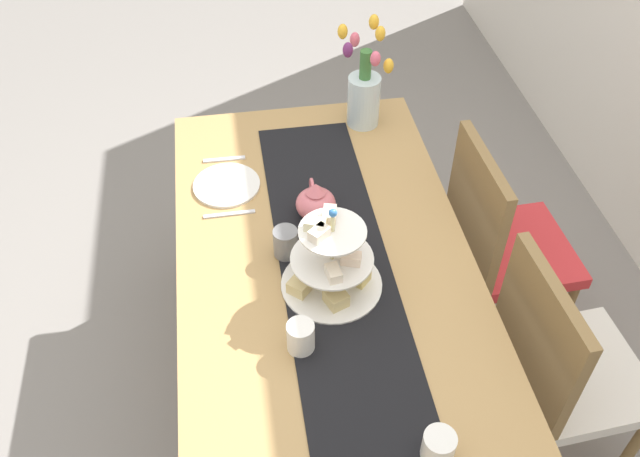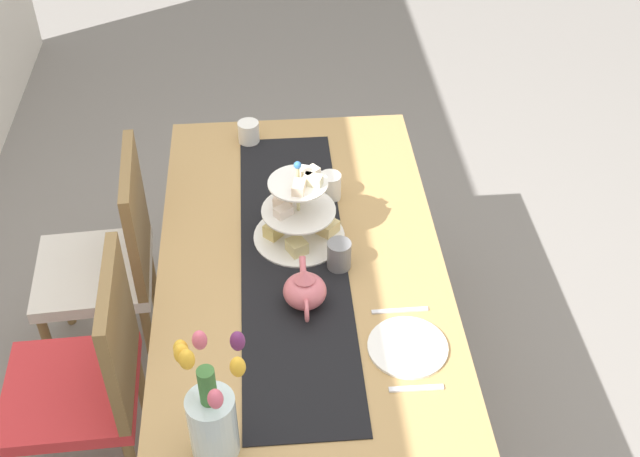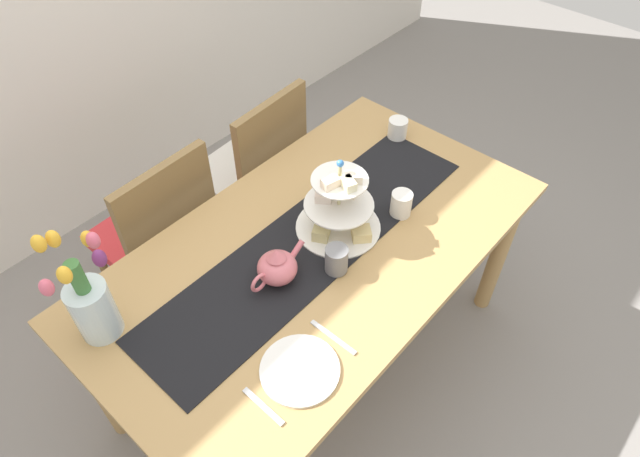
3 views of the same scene
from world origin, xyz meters
The scene contains 14 objects.
ground_plane centered at (0.00, 0.00, 0.00)m, with size 8.00×8.00×0.00m, color gray.
dining_table centered at (0.00, 0.00, 0.65)m, with size 1.64×0.91×0.75m.
chair_left centered at (-0.21, 0.68, 0.50)m, with size 0.43×0.43×0.91m.
chair_right centered at (0.34, 0.68, 0.50)m, with size 0.45×0.45×0.91m.
table_runner centered at (0.00, 0.02, 0.75)m, with size 1.37×0.33×0.00m, color black.
tiered_cake_stand centered at (0.11, 0.00, 0.84)m, with size 0.30×0.30×0.30m.
teapot centered at (-0.19, 0.00, 0.81)m, with size 0.24×0.13×0.14m.
tulip_vase centered at (-0.68, 0.26, 0.89)m, with size 0.20×0.18×0.42m.
cream_jug centered at (0.68, 0.16, 0.79)m, with size 0.08×0.08×0.09m, color white.
dinner_plate_left centered at (-0.39, -0.28, 0.76)m, with size 0.23×0.23×0.01m, color white.
fork_left centered at (-0.53, -0.28, 0.75)m, with size 0.02×0.15×0.01m, color silver.
knife_left centered at (-0.24, -0.28, 0.75)m, with size 0.01×0.17×0.01m, color silver.
mug_grey centered at (-0.04, -0.12, 0.80)m, with size 0.08×0.08×0.10m, color slate.
mug_white_text centered at (0.32, -0.12, 0.80)m, with size 0.08×0.08×0.10m, color white.
Camera 2 is at (-1.88, 0.09, 2.51)m, focal length 45.25 mm.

